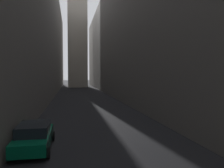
# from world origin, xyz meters

# --- Properties ---
(ground_plane) EXTENTS (264.00, 264.00, 0.00)m
(ground_plane) POSITION_xyz_m (0.00, 48.00, 0.00)
(ground_plane) COLOR black
(building_block_left) EXTENTS (12.33, 108.00, 25.92)m
(building_block_left) POSITION_xyz_m (-11.66, 50.00, 12.96)
(building_block_left) COLOR slate
(building_block_left) RESTS_ON ground
(building_block_right) EXTENTS (14.49, 108.00, 24.23)m
(building_block_right) POSITION_xyz_m (12.75, 50.00, 12.12)
(building_block_right) COLOR slate
(building_block_right) RESTS_ON ground
(parked_car_left_far) EXTENTS (2.03, 4.44, 1.52)m
(parked_car_left_far) POSITION_xyz_m (-4.40, 24.39, 0.79)
(parked_car_left_far) COLOR #05472D
(parked_car_left_far) RESTS_ON ground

